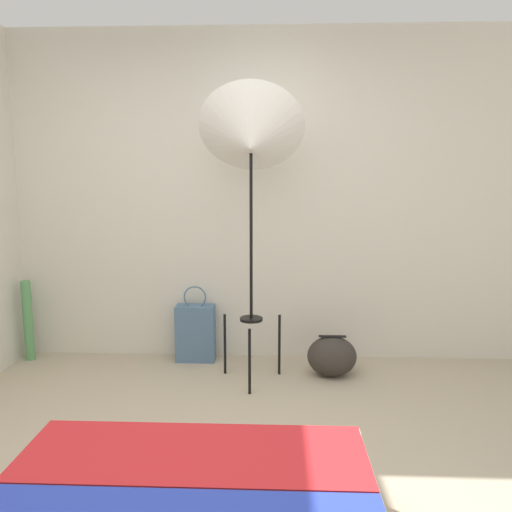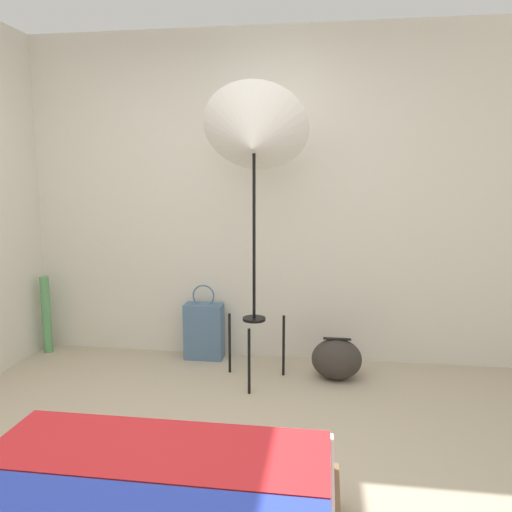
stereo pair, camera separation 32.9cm
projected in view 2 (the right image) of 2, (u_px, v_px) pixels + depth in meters
wall_back at (239, 198)px, 3.99m from camera, size 8.00×0.05×2.60m
photo_umbrella at (254, 140)px, 3.38m from camera, size 0.74×0.66×2.09m
tote_bag at (204, 331)px, 4.05m from camera, size 0.31×0.16×0.61m
duffel_bag at (337, 359)px, 3.65m from camera, size 0.37×0.30×0.31m
paper_roll at (46, 315)px, 4.19m from camera, size 0.08×0.08×0.65m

